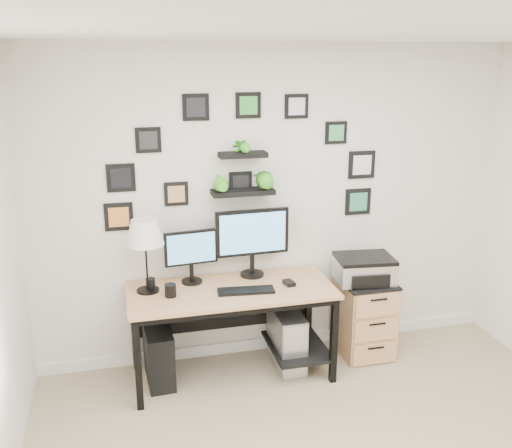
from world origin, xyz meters
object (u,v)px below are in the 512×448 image
object	(u,v)px
monitor_left	(191,253)
monitor_right	(252,237)
pc_tower_black	(159,355)
printer	(364,269)
desk	(235,301)
table_lamp	(145,234)
mug	(170,290)
pc_tower_grey	(287,339)
file_cabinet	(364,316)

from	to	relation	value
monitor_left	monitor_right	size ratio (longest dim) A/B	0.71
pc_tower_black	printer	bearing A→B (deg)	-1.57
desk	printer	xyz separation A→B (m)	(1.12, 0.05, 0.15)
monitor_right	pc_tower_black	xyz separation A→B (m)	(-0.80, -0.17, -0.86)
table_lamp	printer	xyz separation A→B (m)	(1.79, -0.02, -0.43)
monitor_right	table_lamp	size ratio (longest dim) A/B	1.06
mug	pc_tower_black	distance (m)	0.59
monitor_left	pc_tower_grey	distance (m)	1.08
file_cabinet	pc_tower_black	bearing A→B (deg)	-178.66
monitor_left	table_lamp	bearing A→B (deg)	-165.65
table_lamp	pc_tower_black	distance (m)	0.99
table_lamp	pc_tower_grey	bearing A→B (deg)	-3.86
table_lamp	desk	bearing A→B (deg)	-6.07
desk	mug	world-z (taller)	mug
file_cabinet	table_lamp	bearing A→B (deg)	179.60
printer	pc_tower_black	bearing A→B (deg)	-178.98
pc_tower_grey	monitor_left	bearing A→B (deg)	167.58
monitor_left	table_lamp	size ratio (longest dim) A/B	0.76
desk	file_cabinet	bearing A→B (deg)	2.91
table_lamp	pc_tower_grey	distance (m)	1.47
desk	pc_tower_grey	size ratio (longest dim) A/B	3.27
pc_tower_black	file_cabinet	xyz separation A→B (m)	(1.76, 0.04, 0.11)
printer	monitor_right	bearing A→B (deg)	171.33
mug	pc_tower_black	size ratio (longest dim) A/B	0.22
monitor_right	file_cabinet	size ratio (longest dim) A/B	0.91
mug	printer	xyz separation A→B (m)	(1.63, 0.12, -0.02)
monitor_left	mug	bearing A→B (deg)	-129.82
desk	file_cabinet	world-z (taller)	desk
file_cabinet	printer	xyz separation A→B (m)	(-0.02, -0.01, 0.44)
pc_tower_black	printer	size ratio (longest dim) A/B	0.89
table_lamp	monitor_right	bearing A→B (deg)	7.90
printer	desk	bearing A→B (deg)	-177.56
desk	pc_tower_black	xyz separation A→B (m)	(-0.61, 0.02, -0.40)
desk	monitor_right	bearing A→B (deg)	44.94
desk	monitor_left	bearing A→B (deg)	152.74
desk	pc_tower_black	bearing A→B (deg)	178.42
printer	table_lamp	bearing A→B (deg)	179.26
monitor_left	pc_tower_grey	xyz separation A→B (m)	(0.75, -0.16, -0.76)
mug	pc_tower_black	xyz separation A→B (m)	(-0.11, 0.09, -0.58)
desk	printer	size ratio (longest dim) A/B	3.18
table_lamp	printer	bearing A→B (deg)	-0.74
desk	pc_tower_black	distance (m)	0.73
monitor_right	pc_tower_grey	bearing A→B (deg)	-38.33
desk	monitor_left	xyz separation A→B (m)	(-0.31, 0.16, 0.38)
monitor_left	monitor_right	world-z (taller)	monitor_right
file_cabinet	monitor_left	bearing A→B (deg)	175.96
monitor_left	mug	size ratio (longest dim) A/B	4.41
desk	table_lamp	distance (m)	0.89
pc_tower_grey	file_cabinet	distance (m)	0.72
mug	monitor_right	bearing A→B (deg)	20.60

